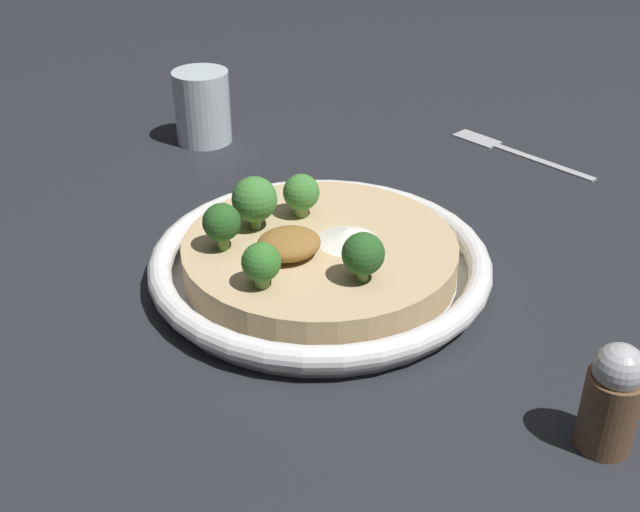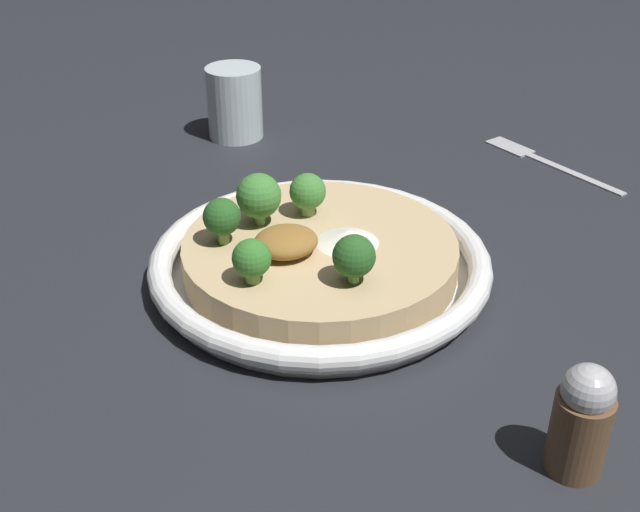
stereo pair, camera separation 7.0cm
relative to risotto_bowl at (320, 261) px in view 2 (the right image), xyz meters
The scene contains 12 objects.
ground_plane 0.02m from the risotto_bowl, ahead, with size 6.00×6.00×0.00m, color #23262B.
risotto_bowl is the anchor object (origin of this frame).
cheese_sprinkle 0.03m from the risotto_bowl, 152.63° to the left, with size 0.05×0.05×0.01m.
crispy_onion_garnish 0.05m from the risotto_bowl, 12.19° to the left, with size 0.05×0.05×0.02m.
broccoli_back 0.08m from the risotto_bowl, 89.56° to the left, with size 0.03×0.03×0.04m.
broccoli_back_right 0.09m from the risotto_bowl, 27.99° to the left, with size 0.03×0.03×0.04m.
broccoli_front_right 0.09m from the risotto_bowl, 20.84° to the right, with size 0.03×0.03×0.04m.
broccoli_front_left 0.07m from the risotto_bowl, 99.72° to the right, with size 0.03×0.03×0.04m.
broccoli_front 0.08m from the risotto_bowl, 52.69° to the right, with size 0.04×0.04×0.05m.
drinking_glass 0.34m from the risotto_bowl, 94.71° to the right, with size 0.07×0.07×0.09m.
fork_utensil 0.36m from the risotto_bowl, 157.28° to the right, with size 0.06×0.19×0.00m.
pepper_shaker 0.28m from the risotto_bowl, 103.30° to the left, with size 0.04×0.04×0.08m.
Camera 2 is at (0.23, 0.55, 0.38)m, focal length 45.00 mm.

